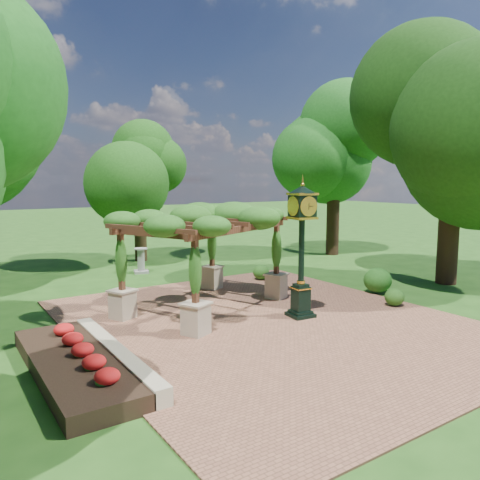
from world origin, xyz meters
TOP-DOWN VIEW (x-y plane):
  - ground at (0.00, 0.00)m, footprint 120.00×120.00m
  - brick_plaza at (0.00, 1.00)m, footprint 10.00×12.00m
  - border_wall at (-4.60, 0.50)m, footprint 0.35×5.00m
  - flower_bed at (-5.50, 0.50)m, footprint 1.50×5.00m
  - pedestal_clock at (1.07, 0.91)m, footprint 0.85×0.85m
  - pergola at (-0.75, 3.32)m, footprint 5.97×4.98m
  - sundial at (-0.27, 9.79)m, footprint 0.75×0.75m
  - shrub_front at (4.32, 0.15)m, footprint 0.65×0.65m
  - shrub_mid at (5.28, 1.62)m, footprint 1.27×1.27m
  - shrub_back at (3.15, 5.67)m, footprint 0.74×0.74m
  - tree_north at (0.91, 12.74)m, footprint 3.57×3.57m
  - tree_east_far at (10.27, 8.87)m, footprint 4.49×4.49m
  - tree_east_near at (8.84, 1.25)m, footprint 5.54×5.54m

SIDE VIEW (x-z plane):
  - ground at x=0.00m, z-range 0.00..0.00m
  - brick_plaza at x=0.00m, z-range 0.00..0.04m
  - flower_bed at x=-5.50m, z-range 0.00..0.36m
  - border_wall at x=-4.60m, z-range 0.00..0.40m
  - shrub_front at x=4.32m, z-range 0.04..0.59m
  - shrub_back at x=3.15m, z-range 0.04..0.63m
  - sundial at x=-0.27m, z-range -0.07..1.02m
  - shrub_mid at x=5.28m, z-range 0.04..0.92m
  - pedestal_clock at x=1.07m, z-range 0.39..4.27m
  - pergola at x=-0.75m, z-range 1.04..4.26m
  - tree_north at x=0.91m, z-range 1.30..8.29m
  - tree_east_far at x=10.27m, z-range 1.59..10.12m
  - tree_east_near at x=8.84m, z-range 1.70..10.78m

